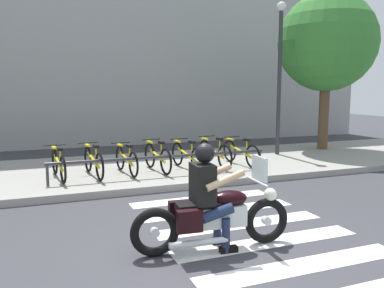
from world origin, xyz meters
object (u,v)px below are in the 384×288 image
motorcycle (214,216)px  bicycle_4 (187,156)px  bicycle_1 (93,161)px  bicycle_0 (59,164)px  bicycle_3 (157,157)px  bicycle_6 (241,152)px  street_lamp (280,67)px  tree_near_rack (327,43)px  bike_rack (164,158)px  rider (208,189)px  bicycle_5 (214,153)px  bicycle_2 (126,160)px

motorcycle → bicycle_4: bearing=73.9°
bicycle_1 → bicycle_0: bearing=180.0°
bicycle_3 → bicycle_6: bearing=0.0°
motorcycle → street_lamp: (4.73, 5.67, 2.35)m
motorcycle → tree_near_rack: bearing=41.9°
bicycle_4 → street_lamp: (3.43, 1.18, 2.32)m
bicycle_0 → bike_rack: (2.27, -0.56, 0.09)m
bicycle_3 → tree_near_rack: size_ratio=0.31×
motorcycle → rider: (-0.08, 0.01, 0.37)m
rider → bicycle_0: size_ratio=0.86×
bicycle_3 → bicycle_4: size_ratio=0.96×
bike_rack → bicycle_1: bearing=159.9°
motorcycle → bicycle_1: size_ratio=1.31×
rider → bicycle_5: (2.13, 4.48, -0.32)m
bicycle_0 → bicycle_3: 2.27m
motorcycle → bicycle_1: bearing=102.2°
rider → tree_near_rack: 9.57m
rider → bicycle_2: (-0.14, 4.48, -0.34)m
bicycle_4 → motorcycle: bearing=-106.1°
bicycle_3 → bicycle_6: (2.27, 0.00, -0.01)m
bicycle_0 → bike_rack: bearing=-13.7°
bicycle_4 → street_lamp: bearing=19.0°
bicycle_3 → bicycle_2: bearing=179.9°
tree_near_rack → bicycle_6: bearing=-158.2°
bicycle_4 → bicycle_1: bearing=-180.0°
bicycle_5 → bicycle_6: bicycle_5 is taller
bicycle_0 → bicycle_6: size_ratio=1.01×
rider → bicycle_3: bearing=82.1°
bicycle_2 → street_lamp: street_lamp is taller
bicycle_0 → street_lamp: size_ratio=0.36×
tree_near_rack → bicycle_3: bearing=-165.8°
bicycle_0 → street_lamp: (6.46, 1.18, 2.32)m
bicycle_1 → street_lamp: (5.70, 1.18, 2.31)m
motorcycle → bicycle_2: bearing=92.8°
bicycle_6 → bike_rack: bearing=-166.3°
bicycle_4 → bicycle_6: 1.51m
bicycle_5 → bike_rack: 1.61m
rider → bicycle_6: (2.89, 4.48, -0.34)m
bike_rack → bicycle_0: bearing=166.3°
bike_rack → tree_near_rack: tree_near_rack is taller
bicycle_6 → bike_rack: (-2.27, -0.56, 0.09)m
bicycle_5 → bike_rack: size_ratio=0.32×
motorcycle → bicycle_0: motorcycle is taller
rider → tree_near_rack: size_ratio=0.27×
bicycle_0 → tree_near_rack: (8.50, 1.58, 3.15)m
bicycle_6 → bike_rack: 2.34m
bicycle_0 → bicycle_5: (3.79, -0.00, 0.02)m
motorcycle → bicycle_1: motorcycle is taller
street_lamp → bicycle_3: bearing=-164.2°
bike_rack → bicycle_4: bearing=36.2°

